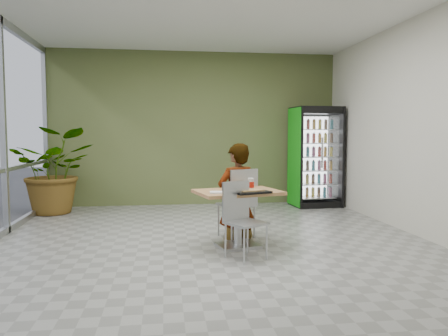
{
  "coord_description": "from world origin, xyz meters",
  "views": [
    {
      "loc": [
        -0.65,
        -5.68,
        1.48
      ],
      "look_at": [
        0.2,
        0.48,
        1.0
      ],
      "focal_mm": 35.0,
      "sensor_mm": 36.0,
      "label": 1
    }
  ],
  "objects_px": {
    "chair_far": "(240,198)",
    "beverage_fridge": "(315,157)",
    "chair_near": "(241,213)",
    "cafeteria_tray": "(250,192)",
    "seated_woman": "(237,201)",
    "soda_cup": "(251,184)",
    "potted_plant": "(55,171)",
    "dining_table": "(238,207)"
  },
  "relations": [
    {
      "from": "chair_far",
      "to": "beverage_fridge",
      "type": "bearing_deg",
      "value": -150.13
    },
    {
      "from": "chair_near",
      "to": "cafeteria_tray",
      "type": "xyz_separation_m",
      "value": [
        0.16,
        0.22,
        0.23
      ]
    },
    {
      "from": "seated_woman",
      "to": "soda_cup",
      "type": "height_order",
      "value": "seated_woman"
    },
    {
      "from": "potted_plant",
      "to": "soda_cup",
      "type": "bearing_deg",
      "value": -42.14
    },
    {
      "from": "soda_cup",
      "to": "potted_plant",
      "type": "distance_m",
      "value": 4.26
    },
    {
      "from": "cafeteria_tray",
      "to": "beverage_fridge",
      "type": "distance_m",
      "value": 3.9
    },
    {
      "from": "chair_far",
      "to": "seated_woman",
      "type": "height_order",
      "value": "seated_woman"
    },
    {
      "from": "chair_near",
      "to": "beverage_fridge",
      "type": "xyz_separation_m",
      "value": [
        2.19,
        3.54,
        0.48
      ]
    },
    {
      "from": "seated_woman",
      "to": "potted_plant",
      "type": "height_order",
      "value": "potted_plant"
    },
    {
      "from": "dining_table",
      "to": "seated_woman",
      "type": "xyz_separation_m",
      "value": [
        0.07,
        0.51,
        -0.01
      ]
    },
    {
      "from": "dining_table",
      "to": "chair_far",
      "type": "xyz_separation_m",
      "value": [
        0.11,
        0.47,
        0.05
      ]
    },
    {
      "from": "seated_woman",
      "to": "soda_cup",
      "type": "relative_size",
      "value": 10.83
    },
    {
      "from": "dining_table",
      "to": "seated_woman",
      "type": "relative_size",
      "value": 0.72
    },
    {
      "from": "seated_woman",
      "to": "cafeteria_tray",
      "type": "distance_m",
      "value": 0.8
    },
    {
      "from": "soda_cup",
      "to": "potted_plant",
      "type": "height_order",
      "value": "potted_plant"
    },
    {
      "from": "seated_woman",
      "to": "soda_cup",
      "type": "bearing_deg",
      "value": 82.08
    },
    {
      "from": "seated_woman",
      "to": "chair_near",
      "type": "bearing_deg",
      "value": 61.2
    },
    {
      "from": "dining_table",
      "to": "beverage_fridge",
      "type": "bearing_deg",
      "value": 55.06
    },
    {
      "from": "chair_near",
      "to": "dining_table",
      "type": "bearing_deg",
      "value": 55.25
    },
    {
      "from": "cafeteria_tray",
      "to": "potted_plant",
      "type": "distance_m",
      "value": 4.43
    },
    {
      "from": "cafeteria_tray",
      "to": "potted_plant",
      "type": "xyz_separation_m",
      "value": [
        -3.08,
        3.17,
        0.04
      ]
    },
    {
      "from": "chair_near",
      "to": "seated_woman",
      "type": "xyz_separation_m",
      "value": [
        0.12,
        0.99,
        -0.01
      ]
    },
    {
      "from": "chair_near",
      "to": "beverage_fridge",
      "type": "bearing_deg",
      "value": 28.68
    },
    {
      "from": "potted_plant",
      "to": "cafeteria_tray",
      "type": "bearing_deg",
      "value": -45.8
    },
    {
      "from": "seated_woman",
      "to": "potted_plant",
      "type": "distance_m",
      "value": 3.89
    },
    {
      "from": "beverage_fridge",
      "to": "seated_woman",
      "type": "bearing_deg",
      "value": -133.19
    },
    {
      "from": "soda_cup",
      "to": "cafeteria_tray",
      "type": "relative_size",
      "value": 0.34
    },
    {
      "from": "chair_near",
      "to": "potted_plant",
      "type": "height_order",
      "value": "potted_plant"
    },
    {
      "from": "dining_table",
      "to": "chair_far",
      "type": "bearing_deg",
      "value": 76.51
    },
    {
      "from": "potted_plant",
      "to": "chair_near",
      "type": "bearing_deg",
      "value": -49.2
    },
    {
      "from": "seated_woman",
      "to": "cafeteria_tray",
      "type": "bearing_deg",
      "value": 70.97
    },
    {
      "from": "chair_near",
      "to": "beverage_fridge",
      "type": "height_order",
      "value": "beverage_fridge"
    },
    {
      "from": "chair_near",
      "to": "beverage_fridge",
      "type": "distance_m",
      "value": 4.19
    },
    {
      "from": "chair_far",
      "to": "seated_woman",
      "type": "distance_m",
      "value": 0.08
    },
    {
      "from": "beverage_fridge",
      "to": "cafeteria_tray",
      "type": "bearing_deg",
      "value": -125.59
    },
    {
      "from": "dining_table",
      "to": "beverage_fridge",
      "type": "relative_size",
      "value": 0.59
    },
    {
      "from": "chair_near",
      "to": "beverage_fridge",
      "type": "relative_size",
      "value": 0.45
    },
    {
      "from": "dining_table",
      "to": "beverage_fridge",
      "type": "xyz_separation_m",
      "value": [
        2.14,
        3.07,
        0.48
      ]
    },
    {
      "from": "chair_near",
      "to": "seated_woman",
      "type": "distance_m",
      "value": 0.99
    },
    {
      "from": "chair_near",
      "to": "chair_far",
      "type": "bearing_deg",
      "value": 51.04
    },
    {
      "from": "chair_far",
      "to": "potted_plant",
      "type": "xyz_separation_m",
      "value": [
        -3.08,
        2.45,
        0.22
      ]
    },
    {
      "from": "beverage_fridge",
      "to": "potted_plant",
      "type": "xyz_separation_m",
      "value": [
        -5.11,
        -0.15,
        -0.21
      ]
    }
  ]
}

